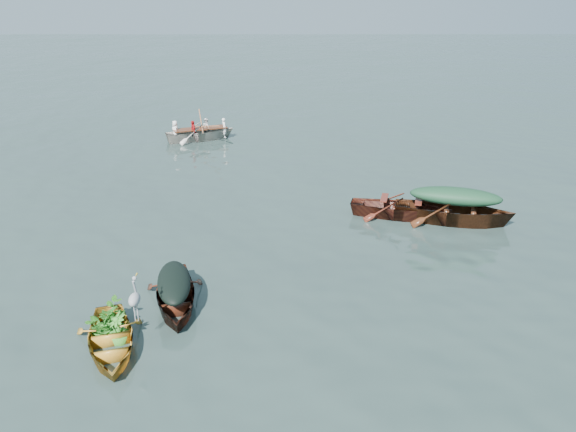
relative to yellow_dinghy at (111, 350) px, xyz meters
name	(u,v)px	position (x,y,z in m)	size (l,w,h in m)	color
ground	(287,265)	(3.46, 3.59, 0.00)	(140.00, 140.00, 0.00)	#2B3D39
yellow_dinghy	(111,350)	(0.00, 0.00, 0.00)	(1.33, 3.06, 0.82)	gold
dark_covered_boat	(176,305)	(0.97, 1.65, 0.00)	(1.31, 3.54, 0.87)	#4C1D11
green_tarp_boat	(452,223)	(8.45, 6.36, 0.00)	(1.51, 4.86, 1.16)	#532813
open_wooden_boat	(400,217)	(6.93, 6.76, 0.00)	(1.32, 4.25, 0.98)	#5C2717
rowed_boat	(201,140)	(-0.53, 15.94, 0.00)	(1.32, 4.39, 1.05)	beige
dark_tarp_cover	(174,280)	(0.97, 1.65, 0.64)	(0.72, 1.94, 0.40)	black
green_tarp_cover	(456,196)	(8.45, 6.36, 0.84)	(0.83, 2.67, 0.52)	#193D24
thwart_benches	(401,202)	(6.93, 6.76, 0.51)	(0.79, 2.12, 0.04)	#541C13
heron	(135,306)	(0.51, 0.22, 0.87)	(0.28, 0.40, 0.92)	#9A9DA3
dinghy_weeds	(108,305)	(-0.14, 0.53, 0.71)	(0.70, 0.90, 0.60)	#1E741E
rowers	(200,121)	(-0.53, 15.94, 0.91)	(1.19, 3.08, 0.76)	white
oars	(200,128)	(-0.53, 15.94, 0.56)	(2.60, 0.60, 0.06)	#A2613D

